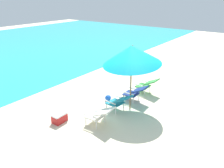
% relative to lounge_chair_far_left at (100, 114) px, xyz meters
% --- Properties ---
extents(ground_plane, '(40.00, 40.00, 0.00)m').
position_rel_lounge_chair_far_left_xyz_m(ground_plane, '(1.54, 4.07, -0.40)').
color(ground_plane, beige).
extents(lounge_chair_far_left, '(0.58, 0.90, 0.68)m').
position_rel_lounge_chair_far_left_xyz_m(lounge_chair_far_left, '(0.00, 0.00, 0.00)').
color(lounge_chair_far_left, silver).
rests_on(lounge_chair_far_left, ground_plane).
extents(lounge_chair_near_left, '(0.62, 0.92, 0.68)m').
position_rel_lounge_chair_far_left_xyz_m(lounge_chair_near_left, '(1.09, 0.03, 0.00)').
color(lounge_chair_near_left, teal).
rests_on(lounge_chair_near_left, ground_plane).
extents(lounge_chair_near_right, '(0.59, 0.90, 0.68)m').
position_rel_lounge_chair_far_left_xyz_m(lounge_chair_near_right, '(2.12, -0.02, 0.00)').
color(lounge_chair_near_right, navy).
rests_on(lounge_chair_near_right, ground_plane).
extents(lounge_chair_far_right, '(0.55, 0.87, 0.68)m').
position_rel_lounge_chair_far_left_xyz_m(lounge_chair_far_right, '(3.07, -0.01, 0.00)').
color(lounge_chair_far_right, '#338E3D').
rests_on(lounge_chair_far_right, ground_plane).
extents(beach_umbrella_center, '(2.50, 2.46, 2.41)m').
position_rel_lounge_chair_far_left_xyz_m(beach_umbrella_center, '(1.51, -0.18, 1.59)').
color(beach_umbrella_center, olive).
rests_on(beach_umbrella_center, ground_plane).
extents(beach_ball, '(0.24, 0.24, 0.24)m').
position_rel_lounge_chair_far_left_xyz_m(beach_ball, '(1.55, 0.85, -0.29)').
color(beach_ball, blue).
rests_on(beach_ball, ground_plane).
extents(cooler_box, '(0.48, 0.33, 0.32)m').
position_rel_lounge_chair_far_left_xyz_m(cooler_box, '(-0.61, 1.17, -0.24)').
color(cooler_box, red).
rests_on(cooler_box, ground_plane).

